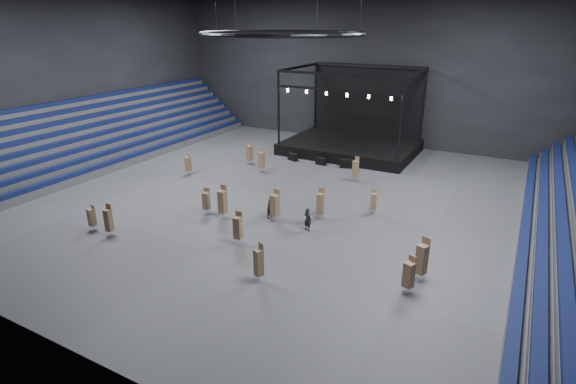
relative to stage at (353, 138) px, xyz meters
The scene contains 27 objects.
floor 16.30m from the stage, 90.00° to the right, with size 50.00×50.00×0.00m, color #454547.
wall_back 8.93m from the stage, 90.00° to the left, with size 50.00×0.20×18.00m, color black.
wall_front 37.99m from the stage, 90.00° to the right, with size 50.00×0.20×18.00m, color black.
wall_left 30.75m from the stage, 147.00° to the right, with size 0.20×42.00×18.00m, color black.
bleachers_left 28.10m from the stage, 144.71° to the right, with size 7.20×40.00×6.40m.
stage is the anchor object (origin of this frame).
truss_ring 19.93m from the stage, 90.00° to the right, with size 12.30×12.30×5.15m.
flight_case_left 7.83m from the stage, 123.11° to the right, with size 1.09×0.55×0.73m, color black.
flight_case_mid 6.62m from the stage, 98.49° to the right, with size 1.07×0.53×0.71m, color black.
flight_case_right 6.48m from the stage, 74.33° to the right, with size 1.30×0.65×0.86m, color black.
chair_stack_0 25.07m from the stage, 86.61° to the right, with size 0.55×0.55×2.28m.
chair_stack_1 17.71m from the stage, 64.11° to the right, with size 0.53×0.53×1.95m.
chair_stack_2 28.51m from the stage, 63.19° to the right, with size 0.65×0.65×2.22m.
chair_stack_3 18.89m from the stage, 124.88° to the right, with size 0.62×0.62×2.07m.
chair_stack_4 10.33m from the stage, 67.84° to the right, with size 0.55×0.55×2.32m.
chair_stack_5 22.31m from the stage, 99.01° to the right, with size 0.61×0.61×2.05m.
chair_stack_6 12.31m from the stage, 127.84° to the right, with size 0.57×0.57×2.28m.
chair_stack_7 28.68m from the stage, 79.77° to the right, with size 0.58×0.58×2.36m.
chair_stack_8 12.43m from the stage, 114.38° to the right, with size 0.56×0.56×2.34m.
chair_stack_9 29.08m from the stage, 103.93° to the right, with size 0.49×0.49×2.32m.
chair_stack_10 27.17m from the stage, 61.07° to the right, with size 0.69×0.69×2.67m.
chair_stack_11 19.39m from the stage, 76.25° to the right, with size 0.52×0.52×2.44m.
chair_stack_12 22.19m from the stage, 94.88° to the right, with size 0.54×0.54×2.59m.
chair_stack_13 20.78m from the stage, 85.02° to the right, with size 0.62×0.62×2.45m.
chair_stack_14 29.54m from the stage, 107.16° to the right, with size 0.53×0.53×1.91m.
man_center 21.52m from the stage, 77.59° to the right, with size 0.62×0.41×1.69m, color black.
crew_member 20.33m from the stage, 86.61° to the right, with size 0.72×0.56×1.49m, color black.
Camera 1 is at (17.11, -30.68, 13.94)m, focal length 28.00 mm.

